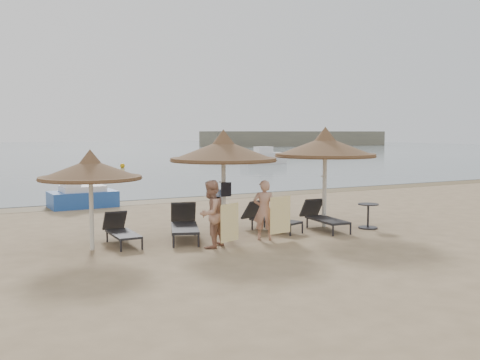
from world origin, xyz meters
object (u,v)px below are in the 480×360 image
object	(u,v)px
side_table	(368,217)
palapa_center	(223,151)
person_left	(211,209)
palapa_left	(90,170)
lounger_far_left	(121,230)
lounger_near_right	(269,218)
lounger_far_right	(323,216)
pedal_boat	(82,196)
person_right	(264,205)
lounger_near_left	(184,223)
palapa_right	(325,147)

from	to	relation	value
side_table	palapa_center	bearing A→B (deg)	166.59
palapa_center	person_left	distance (m)	2.09
palapa_left	lounger_far_left	size ratio (longest dim) A/B	1.41
lounger_near_right	person_left	xyz separation A→B (m)	(-2.47, -1.34, 0.60)
lounger_far_right	pedal_boat	world-z (taller)	pedal_boat
person_left	person_right	bearing A→B (deg)	154.53
person_right	lounger_near_right	bearing A→B (deg)	-94.66
person_right	pedal_boat	world-z (taller)	person_right
side_table	lounger_near_left	bearing A→B (deg)	168.62
palapa_center	palapa_right	world-z (taller)	palapa_right
lounger_near_right	person_right	world-z (taller)	person_right
lounger_far_left	side_table	bearing A→B (deg)	-10.39
lounger_near_right	person_left	distance (m)	2.88
palapa_center	person_left	size ratio (longest dim) A/B	1.52
lounger_far_right	person_right	bearing A→B (deg)	-161.62
lounger_near_left	lounger_near_right	bearing A→B (deg)	19.90
palapa_right	lounger_far_left	xyz separation A→B (m)	(-6.12, 0.42, -2.06)
lounger_near_left	person_left	distance (m)	1.45
side_table	palapa_right	bearing A→B (deg)	139.72
person_right	pedal_boat	size ratio (longest dim) A/B	0.74
lounger_near_left	person_right	size ratio (longest dim) A/B	1.17
lounger_far_left	lounger_near_left	world-z (taller)	lounger_near_left
person_right	pedal_boat	distance (m)	9.16
palapa_center	lounger_near_left	size ratio (longest dim) A/B	1.37
palapa_left	lounger_far_left	xyz separation A→B (m)	(0.82, 0.41, -1.60)
person_left	palapa_right	bearing A→B (deg)	161.87
lounger_far_left	pedal_boat	xyz separation A→B (m)	(0.48, 7.33, 0.07)
palapa_left	lounger_near_right	bearing A→B (deg)	2.82
side_table	pedal_boat	xyz separation A→B (m)	(-6.63, 8.59, 0.07)
palapa_right	pedal_boat	xyz separation A→B (m)	(-5.65, 7.75, -1.99)
palapa_right	lounger_far_right	world-z (taller)	palapa_right
palapa_left	palapa_center	xyz separation A→B (m)	(3.64, 0.17, 0.39)
person_left	person_right	distance (m)	1.66
person_left	pedal_boat	distance (m)	8.95
lounger_far_left	lounger_near_left	xyz separation A→B (m)	(1.68, -0.17, 0.06)
palapa_left	side_table	distance (m)	8.14
lounger_near_left	palapa_left	bearing A→B (deg)	-154.99
palapa_right	lounger_near_right	world-z (taller)	palapa_right
lounger_near_left	person_right	distance (m)	2.21
palapa_center	lounger_far_left	size ratio (longest dim) A/B	1.69
palapa_left	lounger_far_left	distance (m)	1.84
palapa_right	lounger_near_left	xyz separation A→B (m)	(-4.44, 0.26, -1.99)
palapa_right	person_right	bearing A→B (deg)	-161.48
palapa_center	palapa_right	xyz separation A→B (m)	(3.30, -0.18, 0.07)
palapa_left	palapa_right	xyz separation A→B (m)	(6.94, -0.02, 0.45)
person_right	person_left	bearing A→B (deg)	37.85
person_left	pedal_boat	world-z (taller)	person_left
lounger_far_right	pedal_boat	distance (m)	9.69
lounger_near_right	palapa_center	bearing A→B (deg)	163.73
lounger_near_left	lounger_far_right	bearing A→B (deg)	11.49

